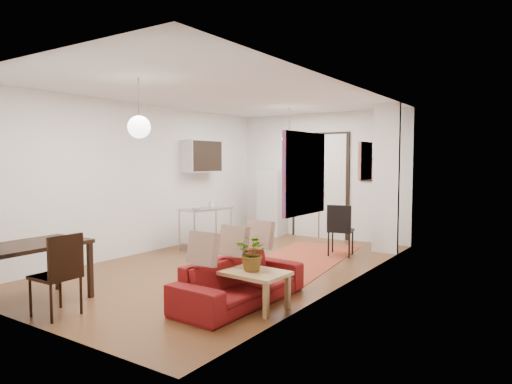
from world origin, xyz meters
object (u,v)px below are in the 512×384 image
Objects in this scene: sofa at (240,281)px; coffee_table at (247,275)px; kitchen_counter at (206,223)px; dining_chair_near at (63,267)px; dining_table at (26,251)px; fridge at (272,203)px; black_side_chair at (343,225)px; dining_chair_far at (63,267)px.

sofa is 0.19m from coffee_table.
dining_chair_near is at bearing -65.48° from kitchen_counter.
sofa is at bearing 36.65° from dining_table.
kitchen_counter is at bearing 48.37° from sofa.
dining_table is at bearing 128.17° from sofa.
sofa is at bearing -66.95° from fridge.
coffee_table is 1.08× the size of black_side_chair.
dining_chair_far is at bearing 0.00° from dining_chair_near.
black_side_chair is at bearing -31.83° from fridge.
kitchen_counter is at bearing 98.18° from dining_table.
kitchen_counter is (-2.71, 2.54, 0.24)m from sofa.
black_side_chair is (2.01, 5.08, -0.12)m from dining_table.
dining_chair_near reaches higher than coffee_table.
black_side_chair is at bearing 163.17° from dining_chair_near.
dining_chair_far is (0.60, 0.10, -0.13)m from dining_table.
fridge is 1.60× the size of black_side_chair.
dining_table is (-2.12, -1.58, 0.41)m from sofa.
coffee_table is 3.58m from black_side_chair.
dining_table reaches higher than coffee_table.
coffee_table is at bearing -65.94° from fridge.
coffee_table is at bearing 33.97° from dining_table.
dining_chair_near is 0.99× the size of black_side_chair.
sofa is 2.00× the size of dining_chair_near.
fridge reaches higher than kitchen_counter.
dining_table is at bearing -81.89° from dining_chair_far.
black_side_chair is (-0.25, 3.56, 0.18)m from coffee_table.
dining_chair_near reaches higher than dining_table.
kitchen_counter is 2.77m from black_side_chair.
dining_table is (0.59, -4.12, 0.17)m from kitchen_counter.
black_side_chair reaches higher than dining_chair_near.
kitchen_counter is at bearing -164.56° from dining_chair_far.
black_side_chair reaches higher than coffee_table.
sofa is 5.35m from fridge.
fridge is at bearing 91.45° from kitchen_counter.
fridge is 6.31m from dining_table.
dining_chair_near is (0.60, 0.10, -0.13)m from dining_table.
coffee_table is 5.45m from fridge.
sofa is 3.52m from black_side_chair.
sofa is 2.14m from dining_chair_near.
dining_chair_far is 0.99× the size of black_side_chair.
fridge is (-2.46, 4.72, 0.50)m from sofa.
coffee_table is at bearing -34.36° from kitchen_counter.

